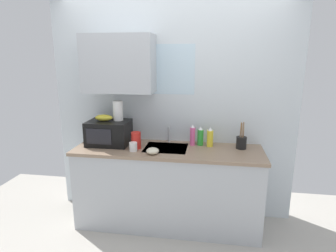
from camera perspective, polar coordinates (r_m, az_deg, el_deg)
kitchen_wall_assembly at (r=3.28m, az=-0.90°, el=4.75°), size 2.80×0.42×2.50m
counter_unit at (r=3.24m, az=-0.01°, el=-11.93°), size 2.03×0.63×0.90m
sink_faucet at (r=3.28m, az=0.17°, el=-1.69°), size 0.03×0.03×0.18m
microwave at (r=3.25m, az=-11.80°, el=-1.32°), size 0.46×0.35×0.27m
banana_bunch at (r=3.23m, az=-12.76°, el=1.64°), size 0.20×0.11×0.07m
paper_towel_roll at (r=3.21m, az=-10.02°, el=3.06°), size 0.11×0.11×0.22m
dish_soap_bottle_pink at (r=3.17m, az=4.96°, el=-1.91°), size 0.06×0.06×0.24m
dish_soap_bottle_green at (r=3.18m, az=6.52°, el=-2.10°), size 0.07×0.07×0.21m
dish_soap_bottle_yellow at (r=3.15m, az=8.45°, el=-2.29°), size 0.07×0.07×0.22m
cereal_canister at (r=3.07m, az=-6.44°, el=-2.88°), size 0.10×0.10×0.18m
mug_white at (r=3.00m, az=-7.00°, el=-4.14°), size 0.08×0.08×0.09m
utensil_crock at (r=3.15m, az=14.53°, el=-3.16°), size 0.11×0.11×0.29m
small_bowl at (r=2.90m, az=-3.12°, el=-5.02°), size 0.13×0.13×0.06m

